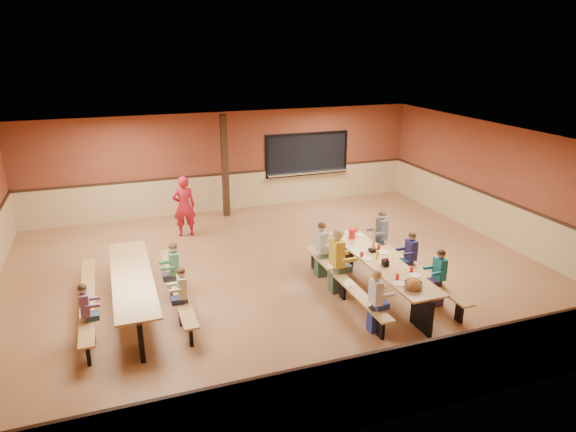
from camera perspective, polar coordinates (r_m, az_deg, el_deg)
name	(u,v)px	position (r m, az deg, el deg)	size (l,w,h in m)	color
ground	(280,273)	(11.65, -0.87, -6.38)	(12.00, 12.00, 0.00)	brown
room_envelope	(280,245)	(11.37, -0.88, -3.24)	(12.04, 10.04, 3.02)	brown
kitchen_pass_through	(307,156)	(16.46, 2.13, 6.66)	(2.78, 0.28, 1.38)	black
structural_post	(225,167)	(15.13, -7.03, 5.48)	(0.18, 0.18, 3.00)	black
cafeteria_table_main	(380,269)	(10.77, 10.17, -5.82)	(1.91, 3.70, 0.74)	tan
cafeteria_table_second	(133,286)	(10.35, -16.85, -7.43)	(1.91, 3.70, 0.74)	tan
seated_child_white_left	(375,302)	(9.35, 9.69, -9.37)	(0.35, 0.29, 1.17)	silver
seated_adult_yellow	(337,261)	(10.61, 5.44, -5.02)	(0.45, 0.37, 1.37)	gold
seated_child_grey_left	(321,250)	(11.31, 3.72, -3.78)	(0.38, 0.31, 1.24)	#BABABA
seated_child_teal_right	(439,278)	(10.53, 16.41, -6.59)	(0.35, 0.28, 1.16)	teal
seated_child_navy_right	(410,258)	(11.27, 13.45, -4.57)	(0.35, 0.29, 1.17)	navy
seated_child_char_right	(381,237)	(12.25, 10.32, -2.26)	(0.38, 0.31, 1.23)	#4C5356
seated_child_purple_sec	(86,314)	(9.54, -21.52, -10.13)	(0.32, 0.26, 1.11)	#835177
seated_child_green_sec	(175,272)	(10.56, -12.48, -6.06)	(0.36, 0.30, 1.20)	#3F7E51
seated_child_tan_sec	(183,297)	(9.65, -11.63, -8.77)	(0.32, 0.26, 1.11)	beige
standing_woman	(184,206)	(13.86, -11.47, 1.07)	(0.60, 0.39, 1.64)	#B11422
punch_pitcher	(352,234)	(11.66, 7.13, -1.96)	(0.16, 0.16, 0.22)	red
chip_bowl	(413,285)	(9.58, 13.76, -7.41)	(0.32, 0.32, 0.15)	orange
napkin_dispenser	(385,263)	(10.38, 10.76, -5.14)	(0.10, 0.14, 0.13)	black
condiment_mustard	(377,254)	(10.69, 9.88, -4.24)	(0.06, 0.06, 0.17)	yellow
condiment_ketchup	(387,262)	(10.38, 10.94, -5.03)	(0.06, 0.06, 0.17)	#B2140F
table_paddle	(374,246)	(10.99, 9.48, -3.25)	(0.16, 0.16, 0.56)	black
place_settings	(381,257)	(10.66, 10.25, -4.50)	(0.65, 3.30, 0.11)	beige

